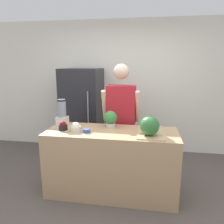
{
  "coord_description": "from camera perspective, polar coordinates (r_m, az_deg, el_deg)",
  "views": [
    {
      "loc": [
        0.46,
        -2.39,
        1.77
      ],
      "look_at": [
        0.0,
        0.37,
        1.14
      ],
      "focal_mm": 35.0,
      "sensor_mm": 36.0,
      "label": 1
    }
  ],
  "objects": [
    {
      "name": "bowl_small_blue",
      "position": [
        2.86,
        -6.68,
        -4.86
      ],
      "size": [
        0.09,
        0.09,
        0.05
      ],
      "color": "#334C9E",
      "rests_on": "counter_island"
    },
    {
      "name": "ground_plane",
      "position": [
        3.01,
        -1.25,
        -23.36
      ],
      "size": [
        14.0,
        14.0,
        0.0
      ],
      "primitive_type": "plane",
      "color": "#564C47"
    },
    {
      "name": "wall_back",
      "position": [
        4.44,
        3.49,
        6.54
      ],
      "size": [
        8.0,
        0.06,
        2.6
      ],
      "color": "white",
      "rests_on": "ground_plane"
    },
    {
      "name": "bowl_cherries",
      "position": [
        3.01,
        -12.65,
        -3.63
      ],
      "size": [
        0.12,
        0.12,
        0.12
      ],
      "color": "black",
      "rests_on": "counter_island"
    },
    {
      "name": "person",
      "position": [
        3.38,
        2.37,
        -2.11
      ],
      "size": [
        0.57,
        0.27,
        1.76
      ],
      "color": "gray",
      "rests_on": "ground_plane"
    },
    {
      "name": "cutting_board",
      "position": [
        2.72,
        10.23,
        -6.23
      ],
      "size": [
        0.35,
        0.28,
        0.01
      ],
      "color": "tan",
      "rests_on": "counter_island"
    },
    {
      "name": "bowl_cream",
      "position": [
        2.91,
        -9.43,
        -4.01
      ],
      "size": [
        0.13,
        0.13,
        0.12
      ],
      "color": "beige",
      "rests_on": "counter_island"
    },
    {
      "name": "refrigerator",
      "position": [
        4.28,
        -7.66,
        -0.06
      ],
      "size": [
        0.71,
        0.74,
        1.68
      ],
      "color": "#232328",
      "rests_on": "ground_plane"
    },
    {
      "name": "blender",
      "position": [
        3.23,
        -12.93,
        -0.34
      ],
      "size": [
        0.15,
        0.15,
        0.37
      ],
      "color": "silver",
      "rests_on": "counter_island"
    },
    {
      "name": "watermelon",
      "position": [
        2.7,
        9.8,
        -3.55
      ],
      "size": [
        0.24,
        0.24,
        0.24
      ],
      "color": "#2D6B33",
      "rests_on": "cutting_board"
    },
    {
      "name": "counter_island",
      "position": [
        3.07,
        -0.11,
        -12.94
      ],
      "size": [
        1.74,
        0.67,
        0.89
      ],
      "color": "tan",
      "rests_on": "ground_plane"
    },
    {
      "name": "potted_plant",
      "position": [
        3.04,
        -0.39,
        -1.73
      ],
      "size": [
        0.18,
        0.18,
        0.23
      ],
      "color": "beige",
      "rests_on": "counter_island"
    }
  ]
}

